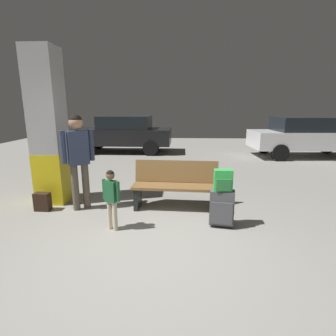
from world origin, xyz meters
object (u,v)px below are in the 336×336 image
object	(u,v)px
backpack_dark_floor	(43,202)
parked_car_far	(123,133)
suitcase	(222,208)
backpack_bright	(223,181)
adult	(78,152)
structural_pillar	(48,129)
parked_car_side	(306,136)
child	(111,194)
bench	(176,185)

from	to	relation	value
backpack_dark_floor	parked_car_far	size ratio (longest dim) A/B	0.08
suitcase	backpack_bright	world-z (taller)	backpack_bright
adult	structural_pillar	bearing A→B (deg)	150.51
structural_pillar	parked_car_far	world-z (taller)	structural_pillar
parked_car_side	child	bearing A→B (deg)	-132.20
backpack_bright	parked_car_far	xyz separation A→B (m)	(-3.08, 7.04, 0.03)
bench	parked_car_side	size ratio (longest dim) A/B	0.39
bench	adult	bearing A→B (deg)	-175.77
structural_pillar	adult	bearing A→B (deg)	-29.49
parked_car_far	structural_pillar	bearing A→B (deg)	-91.46
bench	adult	distance (m)	1.90
backpack_dark_floor	backpack_bright	bearing A→B (deg)	-9.43
parked_car_side	bench	bearing A→B (deg)	-131.66
backpack_bright	adult	bearing A→B (deg)	165.50
suitcase	parked_car_side	xyz separation A→B (m)	(4.11, 6.24, 0.48)
suitcase	parked_car_far	bearing A→B (deg)	113.64
bench	child	size ratio (longest dim) A/B	1.69
structural_pillar	bench	bearing A→B (deg)	-6.13
adult	suitcase	bearing A→B (deg)	-14.50
parked_car_side	parked_car_far	size ratio (longest dim) A/B	1.01
backpack_bright	bench	bearing A→B (deg)	133.71
bench	parked_car_side	world-z (taller)	parked_car_side
backpack_bright	backpack_dark_floor	xyz separation A→B (m)	(-3.22, 0.54, -0.60)
adult	backpack_dark_floor	xyz separation A→B (m)	(-0.70, -0.12, -0.92)
backpack_bright	structural_pillar	bearing A→B (deg)	161.97
child	bench	bearing A→B (deg)	44.92
parked_car_side	backpack_bright	bearing A→B (deg)	-123.33
structural_pillar	backpack_bright	distance (m)	3.47
suitcase	backpack_dark_floor	bearing A→B (deg)	170.57
adult	backpack_dark_floor	world-z (taller)	adult
structural_pillar	backpack_dark_floor	distance (m)	1.41
backpack_bright	parked_car_side	xyz separation A→B (m)	(4.10, 6.24, 0.03)
structural_pillar	adult	world-z (taller)	structural_pillar
backpack_dark_floor	parked_car_far	world-z (taller)	parked_car_far
backpack_bright	parked_car_side	distance (m)	7.47
suitcase	parked_car_far	xyz separation A→B (m)	(-3.08, 7.04, 0.48)
child	adult	distance (m)	1.26
structural_pillar	adult	size ratio (longest dim) A/B	1.69
child	backpack_dark_floor	bearing A→B (deg)	154.26
bench	backpack_bright	size ratio (longest dim) A/B	4.78
structural_pillar	suitcase	size ratio (longest dim) A/B	4.94
structural_pillar	parked_car_far	xyz separation A→B (m)	(0.15, 5.98, -0.67)
structural_pillar	parked_car_side	world-z (taller)	structural_pillar
bench	parked_car_side	distance (m)	7.31
suitcase	backpack_bright	size ratio (longest dim) A/B	1.78
bench	adult	xyz separation A→B (m)	(-1.78, -0.13, 0.65)
suitcase	child	xyz separation A→B (m)	(-1.72, -0.19, 0.27)
backpack_bright	parked_car_far	size ratio (longest dim) A/B	0.08
child	suitcase	bearing A→B (deg)	6.19
suitcase	parked_car_far	size ratio (longest dim) A/B	0.15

